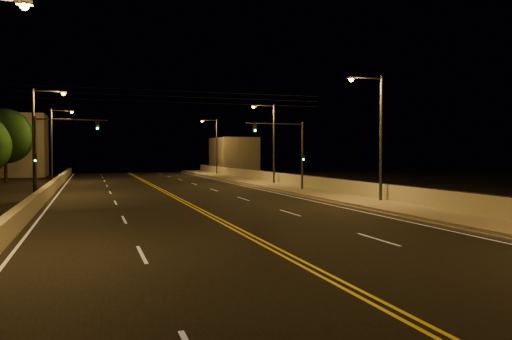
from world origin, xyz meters
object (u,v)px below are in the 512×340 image
object	(u,v)px
streetlight_5	(38,134)
streetlight_6	(54,140)
tree_2	(5,136)
traffic_signal_right	(291,148)
traffic_signal_left	(51,147)
streetlight_1	(377,130)
streetlight_2	(271,138)
streetlight_3	(215,143)

from	to	relation	value
streetlight_5	streetlight_6	world-z (taller)	same
streetlight_6	tree_2	world-z (taller)	streetlight_6
traffic_signal_right	traffic_signal_left	xyz separation A→B (m)	(-18.78, 0.00, 0.00)
streetlight_1	traffic_signal_left	xyz separation A→B (m)	(-20.29, 10.79, -1.05)
streetlight_1	streetlight_2	distance (m)	19.78
streetlight_1	traffic_signal_right	xyz separation A→B (m)	(-1.51, 10.79, -1.05)
streetlight_3	traffic_signal_left	size ratio (longest dim) A/B	1.39
traffic_signal_right	traffic_signal_left	bearing A→B (deg)	180.00
traffic_signal_left	traffic_signal_right	bearing A→B (deg)	0.00
streetlight_3	traffic_signal_left	bearing A→B (deg)	-121.35
traffic_signal_left	tree_2	distance (m)	23.63
streetlight_5	traffic_signal_left	bearing A→B (deg)	-69.68
streetlight_2	traffic_signal_left	size ratio (longest dim) A/B	1.39
streetlight_1	streetlight_6	bearing A→B (deg)	123.21
streetlight_1	streetlight_3	size ratio (longest dim) A/B	1.00
streetlight_6	traffic_signal_left	world-z (taller)	streetlight_6
streetlight_5	traffic_signal_right	size ratio (longest dim) A/B	1.39
streetlight_6	tree_2	distance (m)	5.23
streetlight_5	streetlight_1	bearing A→B (deg)	-32.79
streetlight_6	traffic_signal_right	size ratio (longest dim) A/B	1.39
streetlight_3	traffic_signal_left	xyz separation A→B (m)	(-20.29, -33.30, -1.05)
streetlight_2	streetlight_6	bearing A→B (deg)	148.89
streetlight_6	traffic_signal_left	xyz separation A→B (m)	(1.11, -21.91, -1.05)
streetlight_3	traffic_signal_right	world-z (taller)	streetlight_3
streetlight_2	streetlight_3	world-z (taller)	same
streetlight_5	streetlight_6	distance (m)	18.91
streetlight_2	streetlight_6	size ratio (longest dim) A/B	1.00
traffic_signal_left	streetlight_6	bearing A→B (deg)	92.90
traffic_signal_left	streetlight_5	bearing A→B (deg)	110.32
streetlight_1	traffic_signal_left	size ratio (longest dim) A/B	1.39
streetlight_3	streetlight_2	bearing A→B (deg)	-90.00
streetlight_5	tree_2	distance (m)	20.41
streetlight_1	streetlight_3	xyz separation A→B (m)	(0.00, 44.08, 0.00)
streetlight_3	streetlight_6	bearing A→B (deg)	-151.97
streetlight_1	traffic_signal_right	world-z (taller)	streetlight_1
tree_2	streetlight_1	bearing A→B (deg)	-51.63
streetlight_2	streetlight_5	xyz separation A→B (m)	(-21.40, -6.00, 0.00)
traffic_signal_left	tree_2	bearing A→B (deg)	105.38
streetlight_1	traffic_signal_left	world-z (taller)	streetlight_1
tree_2	streetlight_3	bearing A→B (deg)	21.68
streetlight_1	streetlight_5	xyz separation A→B (m)	(-21.40, 13.78, 0.00)
streetlight_2	streetlight_5	world-z (taller)	same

